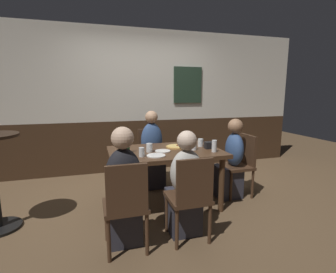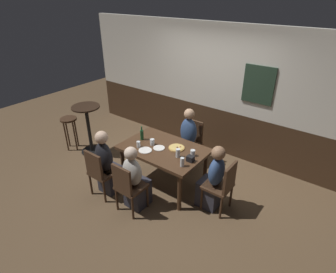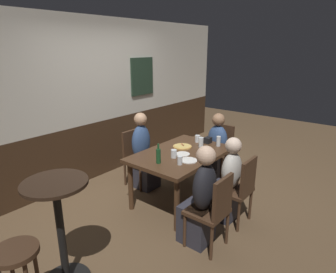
{
  "view_description": "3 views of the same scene",
  "coord_description": "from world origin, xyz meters",
  "px_view_note": "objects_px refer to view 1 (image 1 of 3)",
  "views": [
    {
      "loc": [
        -0.88,
        -3.05,
        1.48
      ],
      "look_at": [
        0.04,
        0.02,
        0.91
      ],
      "focal_mm": 27.03,
      "sensor_mm": 36.0,
      "label": 1
    },
    {
      "loc": [
        2.48,
        -3.16,
        3.11
      ],
      "look_at": [
        0.11,
        -0.01,
        1.0
      ],
      "focal_mm": 29.47,
      "sensor_mm": 36.0,
      "label": 2
    },
    {
      "loc": [
        -3.05,
        -2.21,
        2.15
      ],
      "look_at": [
        -0.24,
        0.04,
        1.02
      ],
      "focal_mm": 30.99,
      "sensor_mm": 36.0,
      "label": 3
    }
  ],
  "objects_px": {
    "person_left_near": "(124,195)",
    "beer_glass_tall": "(149,148)",
    "chair_left_near": "(126,202)",
    "pint_glass_stout": "(200,143)",
    "pizza": "(176,147)",
    "pint_glass_pale": "(194,145)",
    "chair_head_east": "(241,162)",
    "dining_table": "(165,157)",
    "person_mid_near": "(185,191)",
    "highball_clear": "(142,153)",
    "condiment_caddy": "(209,145)",
    "beer_bottle_green": "(127,145)",
    "plate_white_small": "(163,151)",
    "plate_white_large": "(156,156)",
    "person_head_east": "(231,164)",
    "chair_mid_near": "(190,194)",
    "tumbler_water": "(214,147)",
    "chair_mid_far": "(150,153)",
    "person_mid_far": "(153,155)"
  },
  "relations": [
    {
      "from": "person_left_near",
      "to": "highball_clear",
      "type": "bearing_deg",
      "value": 60.8
    },
    {
      "from": "person_mid_far",
      "to": "plate_white_large",
      "type": "height_order",
      "value": "person_mid_far"
    },
    {
      "from": "person_mid_far",
      "to": "plate_white_small",
      "type": "height_order",
      "value": "person_mid_far"
    },
    {
      "from": "highball_clear",
      "to": "plate_white_large",
      "type": "relative_size",
      "value": 0.49
    },
    {
      "from": "chair_left_near",
      "to": "tumbler_water",
      "type": "bearing_deg",
      "value": 27.7
    },
    {
      "from": "highball_clear",
      "to": "condiment_caddy",
      "type": "height_order",
      "value": "highball_clear"
    },
    {
      "from": "pint_glass_pale",
      "to": "pizza",
      "type": "bearing_deg",
      "value": 129.8
    },
    {
      "from": "chair_mid_near",
      "to": "pizza",
      "type": "height_order",
      "value": "chair_mid_near"
    },
    {
      "from": "pint_glass_pale",
      "to": "person_mid_near",
      "type": "bearing_deg",
      "value": -119.61
    },
    {
      "from": "person_head_east",
      "to": "plate_white_large",
      "type": "distance_m",
      "value": 1.21
    },
    {
      "from": "tumbler_water",
      "to": "beer_glass_tall",
      "type": "relative_size",
      "value": 1.37
    },
    {
      "from": "chair_head_east",
      "to": "dining_table",
      "type": "bearing_deg",
      "value": 180.0
    },
    {
      "from": "chair_left_near",
      "to": "pint_glass_stout",
      "type": "relative_size",
      "value": 8.34
    },
    {
      "from": "beer_bottle_green",
      "to": "pint_glass_stout",
      "type": "bearing_deg",
      "value": 4.44
    },
    {
      "from": "chair_head_east",
      "to": "pint_glass_pale",
      "type": "xyz_separation_m",
      "value": [
        -0.77,
        -0.09,
        0.31
      ]
    },
    {
      "from": "person_left_near",
      "to": "beer_glass_tall",
      "type": "xyz_separation_m",
      "value": [
        0.41,
        0.69,
        0.29
      ]
    },
    {
      "from": "person_head_east",
      "to": "person_left_near",
      "type": "bearing_deg",
      "value": -155.48
    },
    {
      "from": "person_mid_far",
      "to": "condiment_caddy",
      "type": "bearing_deg",
      "value": -53.77
    },
    {
      "from": "person_mid_near",
      "to": "pint_glass_pale",
      "type": "bearing_deg",
      "value": 60.39
    },
    {
      "from": "chair_head_east",
      "to": "person_mid_near",
      "type": "distance_m",
      "value": 1.34
    },
    {
      "from": "person_head_east",
      "to": "tumbler_water",
      "type": "relative_size",
      "value": 7.51
    },
    {
      "from": "dining_table",
      "to": "pint_glass_stout",
      "type": "bearing_deg",
      "value": 8.82
    },
    {
      "from": "person_head_east",
      "to": "pizza",
      "type": "distance_m",
      "value": 0.83
    },
    {
      "from": "dining_table",
      "to": "chair_mid_far",
      "type": "bearing_deg",
      "value": 90.0
    },
    {
      "from": "chair_mid_near",
      "to": "condiment_caddy",
      "type": "bearing_deg",
      "value": 54.48
    },
    {
      "from": "pizza",
      "to": "person_mid_near",
      "type": "bearing_deg",
      "value": -102.5
    },
    {
      "from": "person_mid_near",
      "to": "beer_glass_tall",
      "type": "distance_m",
      "value": 0.79
    },
    {
      "from": "person_mid_far",
      "to": "chair_head_east",
      "type": "bearing_deg",
      "value": -32.77
    },
    {
      "from": "chair_head_east",
      "to": "person_left_near",
      "type": "height_order",
      "value": "person_left_near"
    },
    {
      "from": "person_head_east",
      "to": "person_mid_far",
      "type": "xyz_separation_m",
      "value": [
        -0.96,
        0.73,
        0.03
      ]
    },
    {
      "from": "pizza",
      "to": "pint_glass_pale",
      "type": "relative_size",
      "value": 1.86
    },
    {
      "from": "beer_bottle_green",
      "to": "plate_white_small",
      "type": "relative_size",
      "value": 1.31
    },
    {
      "from": "chair_mid_far",
      "to": "pint_glass_pale",
      "type": "bearing_deg",
      "value": -69.79
    },
    {
      "from": "chair_mid_near",
      "to": "person_left_near",
      "type": "height_order",
      "value": "person_left_near"
    },
    {
      "from": "dining_table",
      "to": "chair_head_east",
      "type": "xyz_separation_m",
      "value": [
        1.13,
        0.0,
        -0.16
      ]
    },
    {
      "from": "plate_white_large",
      "to": "chair_left_near",
      "type": "bearing_deg",
      "value": -124.89
    },
    {
      "from": "beer_glass_tall",
      "to": "pint_glass_stout",
      "type": "relative_size",
      "value": 1.03
    },
    {
      "from": "person_left_near",
      "to": "pint_glass_stout",
      "type": "bearing_deg",
      "value": 34.96
    },
    {
      "from": "tumbler_water",
      "to": "pint_glass_pale",
      "type": "xyz_separation_m",
      "value": [
        -0.2,
        0.17,
        -0.0
      ]
    },
    {
      "from": "person_left_near",
      "to": "plate_white_small",
      "type": "xyz_separation_m",
      "value": [
        0.58,
        0.66,
        0.25
      ]
    },
    {
      "from": "chair_head_east",
      "to": "person_mid_far",
      "type": "distance_m",
      "value": 1.34
    },
    {
      "from": "highball_clear",
      "to": "beer_glass_tall",
      "type": "relative_size",
      "value": 0.99
    },
    {
      "from": "chair_left_near",
      "to": "pint_glass_pale",
      "type": "bearing_deg",
      "value": 38.94
    },
    {
      "from": "pint_glass_pale",
      "to": "chair_head_east",
      "type": "bearing_deg",
      "value": 6.68
    },
    {
      "from": "person_left_near",
      "to": "plate_white_large",
      "type": "height_order",
      "value": "person_left_near"
    },
    {
      "from": "chair_mid_near",
      "to": "tumbler_water",
      "type": "height_order",
      "value": "tumbler_water"
    },
    {
      "from": "person_head_east",
      "to": "plate_white_large",
      "type": "bearing_deg",
      "value": -167.45
    },
    {
      "from": "dining_table",
      "to": "chair_mid_far",
      "type": "distance_m",
      "value": 0.9
    },
    {
      "from": "chair_head_east",
      "to": "person_head_east",
      "type": "distance_m",
      "value": 0.16
    },
    {
      "from": "chair_head_east",
      "to": "person_left_near",
      "type": "bearing_deg",
      "value": -157.53
    }
  ]
}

